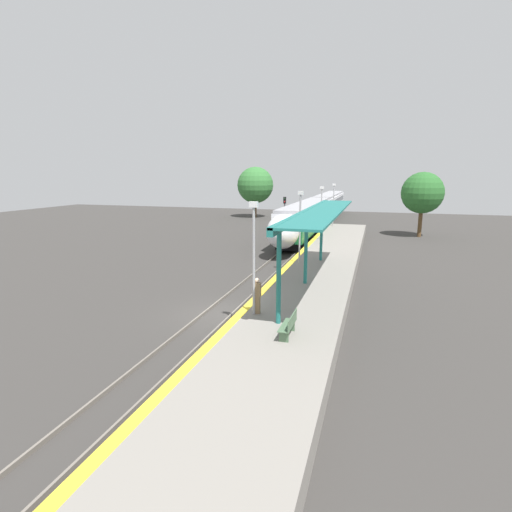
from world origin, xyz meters
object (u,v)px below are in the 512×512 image
at_px(platform_bench, 289,325).
at_px(lamppost_near, 254,251).
at_px(railway_signal, 285,214).
at_px(lamppost_farthest, 334,201).
at_px(person_waiting, 257,295).
at_px(lamppost_mid, 300,222).
at_px(lamppost_far, 321,209).
at_px(train, 319,210).

distance_m(platform_bench, lamppost_near, 3.72).
relative_size(railway_signal, lamppost_near, 0.94).
bearing_deg(railway_signal, lamppost_farthest, 56.00).
xyz_separation_m(person_waiting, lamppost_mid, (-0.11, 10.65, 2.02)).
xyz_separation_m(lamppost_near, lamppost_far, (0.00, 21.52, 0.00)).
height_order(person_waiting, lamppost_farthest, lamppost_farthest).
bearing_deg(lamppost_mid, lamppost_far, 90.00).
distance_m(train, lamppost_near, 37.53).
height_order(lamppost_near, lamppost_mid, same).
relative_size(railway_signal, lamppost_farthest, 0.94).
bearing_deg(person_waiting, train, 93.95).
height_order(train, lamppost_mid, lamppost_mid).
distance_m(person_waiting, railway_signal, 25.99).
bearing_deg(platform_bench, train, 96.51).
distance_m(lamppost_far, lamppost_farthest, 10.76).
height_order(train, platform_bench, train).
height_order(platform_bench, lamppost_far, lamppost_far).
bearing_deg(lamppost_far, person_waiting, -89.71).
bearing_deg(person_waiting, lamppost_near, -136.66).
xyz_separation_m(lamppost_near, lamppost_mid, (0.00, 10.76, 0.00)).
height_order(person_waiting, lamppost_near, lamppost_near).
xyz_separation_m(person_waiting, lamppost_far, (-0.11, 21.41, 2.02)).
relative_size(platform_bench, lamppost_farthest, 0.31).
distance_m(person_waiting, lamppost_near, 2.03).
xyz_separation_m(platform_bench, railway_signal, (-6.49, 27.66, 1.40)).
bearing_deg(platform_bench, railway_signal, 103.21).
height_order(platform_bench, lamppost_near, lamppost_near).
relative_size(lamppost_near, lamppost_farthest, 1.00).
relative_size(lamppost_mid, lamppost_far, 1.00).
bearing_deg(lamppost_near, railway_signal, 99.85).
height_order(lamppost_far, lamppost_farthest, same).
height_order(railway_signal, lamppost_farthest, lamppost_farthest).
xyz_separation_m(lamppost_mid, lamppost_far, (0.00, 10.76, 0.00)).
relative_size(person_waiting, lamppost_farthest, 0.33).
bearing_deg(lamppost_mid, platform_bench, -80.94).
bearing_deg(train, person_waiting, -86.05).
distance_m(train, lamppost_farthest, 5.92).
distance_m(railway_signal, lamppost_farthest, 8.03).
distance_m(railway_signal, lamppost_far, 6.17).
xyz_separation_m(train, railway_signal, (-1.99, -11.75, 0.58)).
height_order(railway_signal, lamppost_near, lamppost_near).
height_order(person_waiting, lamppost_mid, lamppost_mid).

